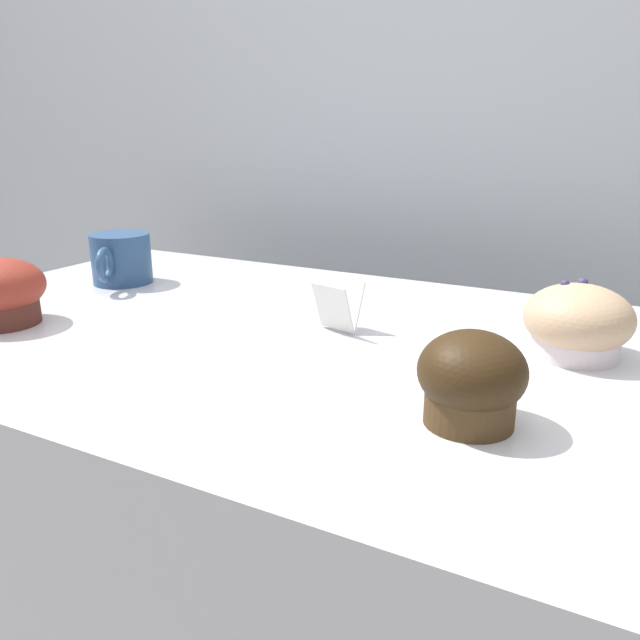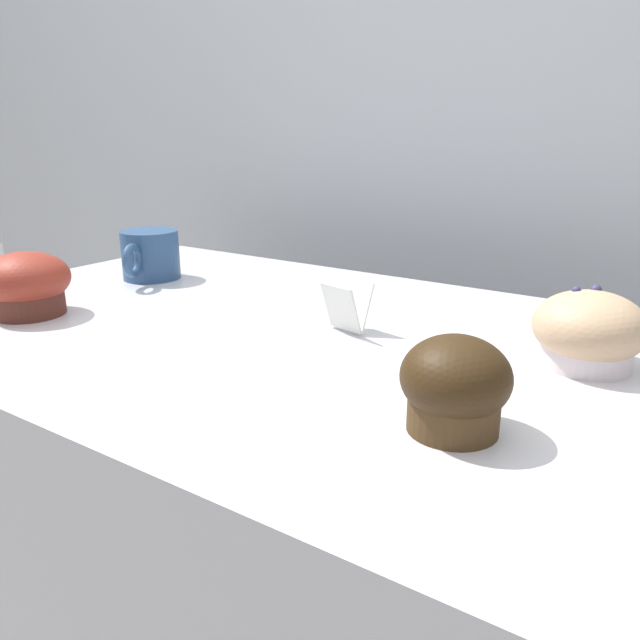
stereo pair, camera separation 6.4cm
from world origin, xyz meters
name	(u,v)px [view 2 (the right image)]	position (x,y,z in m)	size (l,w,h in m)	color
wall_back	(461,273)	(0.00, 0.60, 0.90)	(3.20, 0.10, 1.80)	#B2B7BC
display_counter	(285,636)	(0.00, 0.00, 0.47)	(1.00, 0.64, 0.95)	silver
muffin_front_center	(589,332)	(0.34, 0.07, 0.98)	(0.11, 0.11, 0.08)	silver
muffin_back_left	(455,386)	(0.28, -0.14, 0.99)	(0.09, 0.09, 0.08)	#47311A
muffin_back_right	(26,284)	(-0.30, -0.14, 0.99)	(0.11, 0.11, 0.08)	#50251D
coffee_cup	(150,254)	(-0.33, 0.09, 0.99)	(0.09, 0.13, 0.08)	navy
price_card	(347,306)	(0.08, 0.03, 0.98)	(0.06, 0.05, 0.06)	white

